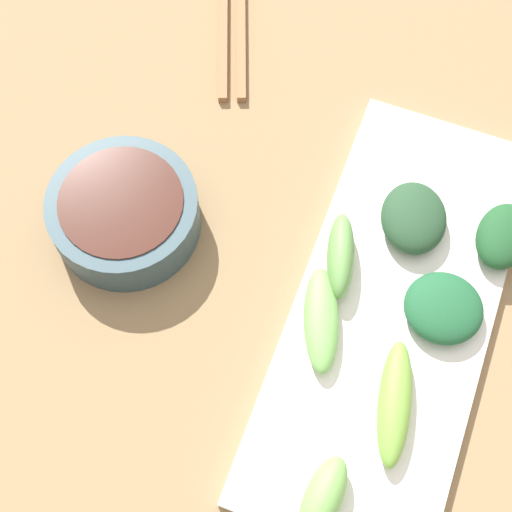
{
  "coord_description": "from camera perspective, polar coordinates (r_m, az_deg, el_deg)",
  "views": [
    {
      "loc": [
        0.06,
        -0.22,
        0.6
      ],
      "look_at": [
        -0.03,
        -0.0,
        0.05
      ],
      "focal_mm": 54.05,
      "sensor_mm": 36.0,
      "label": 1
    }
  ],
  "objects": [
    {
      "name": "broccoli_stalk_4",
      "position": [
        0.56,
        5.0,
        -17.38
      ],
      "size": [
        0.03,
        0.06,
        0.03
      ],
      "primitive_type": "ellipsoid",
      "rotation": [
        0.0,
        0.0,
        -0.07
      ],
      "color": "#74B656",
      "rests_on": "serving_plate"
    },
    {
      "name": "broccoli_leafy_0",
      "position": [
        0.65,
        17.85,
        1.4
      ],
      "size": [
        0.05,
        0.06,
        0.02
      ],
      "primitive_type": "ellipsoid",
      "rotation": [
        0.0,
        0.0,
        -0.06
      ],
      "color": "#1E4F28",
      "rests_on": "serving_plate"
    },
    {
      "name": "broccoli_stalk_2",
      "position": [
        0.61,
        6.28,
        0.03
      ],
      "size": [
        0.04,
        0.08,
        0.03
      ],
      "primitive_type": "ellipsoid",
      "rotation": [
        0.0,
        0.0,
        0.28
      ],
      "color": "#66A151",
      "rests_on": "serving_plate"
    },
    {
      "name": "broccoli_stalk_5",
      "position": [
        0.58,
        10.22,
        -10.66
      ],
      "size": [
        0.04,
        0.1,
        0.02
      ],
      "primitive_type": "ellipsoid",
      "rotation": [
        0.0,
        0.0,
        0.2
      ],
      "color": "#74AC40",
      "rests_on": "serving_plate"
    },
    {
      "name": "broccoli_stalk_6",
      "position": [
        0.6,
        4.85,
        -4.72
      ],
      "size": [
        0.05,
        0.09,
        0.02
      ],
      "primitive_type": "ellipsoid",
      "rotation": [
        0.0,
        0.0,
        0.34
      ],
      "color": "#75B65B",
      "rests_on": "serving_plate"
    },
    {
      "name": "chopsticks",
      "position": [
        0.78,
        -1.76,
        18.43
      ],
      "size": [
        0.11,
        0.22,
        0.01
      ],
      "rotation": [
        0.0,
        0.0,
        0.37
      ],
      "color": "#8F623C",
      "rests_on": "tabletop"
    },
    {
      "name": "serving_plate",
      "position": [
        0.62,
        10.06,
        -4.19
      ],
      "size": [
        0.15,
        0.37,
        0.01
      ],
      "primitive_type": "cube",
      "color": "white",
      "rests_on": "tabletop"
    },
    {
      "name": "broccoli_leafy_3",
      "position": [
        0.64,
        11.59,
        2.77
      ],
      "size": [
        0.07,
        0.08,
        0.03
      ],
      "primitive_type": "ellipsoid",
      "rotation": [
        0.0,
        0.0,
        0.28
      ],
      "color": "#25482C",
      "rests_on": "serving_plate"
    },
    {
      "name": "broccoli_leafy_1",
      "position": [
        0.61,
        13.71,
        -3.77
      ],
      "size": [
        0.07,
        0.06,
        0.02
      ],
      "primitive_type": "ellipsoid",
      "rotation": [
        0.0,
        0.0,
        0.06
      ],
      "color": "#1F5A35",
      "rests_on": "serving_plate"
    },
    {
      "name": "tabletop",
      "position": [
        0.64,
        2.35,
        -2.11
      ],
      "size": [
        2.1,
        2.1,
        0.02
      ],
      "primitive_type": "cube",
      "color": "#8C724E",
      "rests_on": "ground"
    },
    {
      "name": "sauce_bowl",
      "position": [
        0.64,
        -9.83,
        3.0
      ],
      "size": [
        0.12,
        0.12,
        0.04
      ],
      "color": "#324A53",
      "rests_on": "tabletop"
    }
  ]
}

